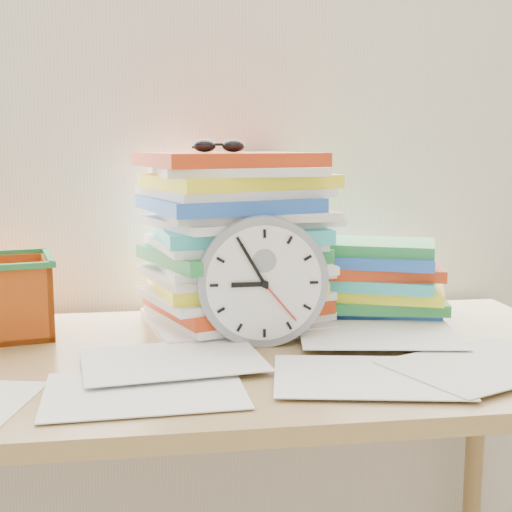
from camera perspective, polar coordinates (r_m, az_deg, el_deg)
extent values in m
cube|color=silver|center=(1.66, -4.57, 16.84)|extent=(4.00, 0.04, 2.70)
cube|color=white|center=(1.63, -4.49, 15.19)|extent=(2.40, 0.01, 2.50)
cube|color=#9C7C49|center=(1.30, -2.96, -8.39)|extent=(1.40, 0.70, 0.03)
cylinder|color=#9C7C49|center=(1.88, 17.04, -15.36)|extent=(0.04, 0.04, 0.72)
cylinder|color=gray|center=(1.32, 0.49, -2.01)|extent=(0.24, 0.05, 0.24)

